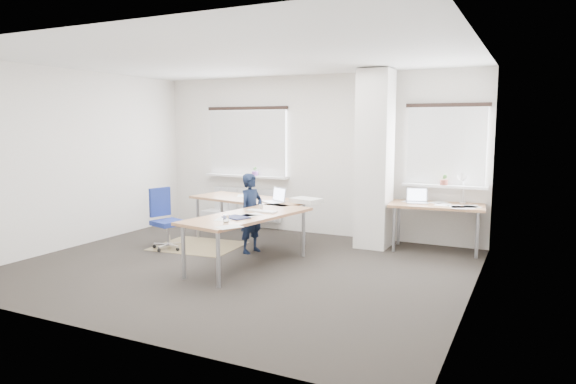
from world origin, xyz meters
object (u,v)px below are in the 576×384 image
at_px(desk_side, 437,207).
at_px(person, 251,213).
at_px(desk_main, 252,208).
at_px(task_chair, 167,232).

height_order(desk_side, person, desk_side).
height_order(desk_main, person, person).
bearing_deg(task_chair, person, 33.30).
relative_size(desk_side, task_chair, 1.54).
xyz_separation_m(desk_side, task_chair, (-3.82, -1.70, -0.42)).
distance_m(desk_main, person, 0.11).
bearing_deg(task_chair, desk_main, 30.99).
bearing_deg(desk_main, person, 139.00).
distance_m(task_chair, person, 1.41).
height_order(desk_side, task_chair, desk_side).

